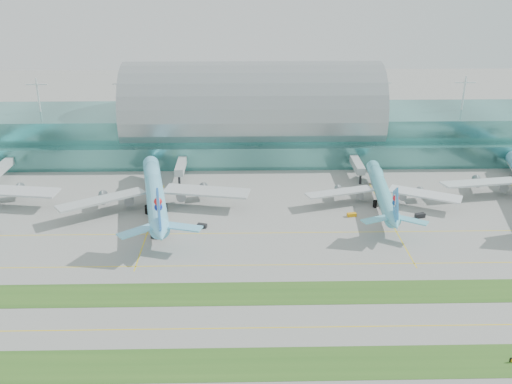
{
  "coord_description": "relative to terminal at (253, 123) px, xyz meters",
  "views": [
    {
      "loc": [
        -4.14,
        -134.66,
        86.85
      ],
      "look_at": [
        0.0,
        55.0,
        9.0
      ],
      "focal_mm": 40.0,
      "sensor_mm": 36.0,
      "label": 1
    }
  ],
  "objects": [
    {
      "name": "ground",
      "position": [
        -0.01,
        -128.79,
        -14.23
      ],
      "size": [
        700.0,
        700.0,
        0.0
      ],
      "primitive_type": "plane",
      "color": "gray",
      "rests_on": "ground"
    },
    {
      "name": "terminal",
      "position": [
        0.0,
        0.0,
        0.0
      ],
      "size": [
        340.0,
        69.1,
        36.0
      ],
      "color": "#3D7A75",
      "rests_on": "ground"
    },
    {
      "name": "grass_strip_near",
      "position": [
        -0.01,
        -156.79,
        -14.19
      ],
      "size": [
        420.0,
        12.0,
        0.08
      ],
      "primitive_type": "cube",
      "color": "#2D591E",
      "rests_on": "ground"
    },
    {
      "name": "grass_strip_far",
      "position": [
        -0.01,
        -126.79,
        -14.19
      ],
      "size": [
        420.0,
        12.0,
        0.08
      ],
      "primitive_type": "cube",
      "color": "#2D591E",
      "rests_on": "ground"
    },
    {
      "name": "taxiline_b",
      "position": [
        -0.01,
        -142.79,
        -14.22
      ],
      "size": [
        420.0,
        0.35,
        0.01
      ],
      "primitive_type": "cube",
      "color": "yellow",
      "rests_on": "ground"
    },
    {
      "name": "taxiline_c",
      "position": [
        -0.01,
        -110.79,
        -14.22
      ],
      "size": [
        420.0,
        0.35,
        0.01
      ],
      "primitive_type": "cube",
      "color": "yellow",
      "rests_on": "ground"
    },
    {
      "name": "taxiline_d",
      "position": [
        -0.01,
        -88.79,
        -14.22
      ],
      "size": [
        420.0,
        0.35,
        0.01
      ],
      "primitive_type": "cube",
      "color": "yellow",
      "rests_on": "ground"
    },
    {
      "name": "airliner_b",
      "position": [
        -37.6,
        -66.64,
        -7.4
      ],
      "size": [
        69.61,
        79.99,
        22.14
      ],
      "rotation": [
        0.0,
        0.0,
        0.19
      ],
      "color": "#6BC7EB",
      "rests_on": "ground"
    },
    {
      "name": "airliner_c",
      "position": [
        47.93,
        -64.17,
        -8.57
      ],
      "size": [
        58.5,
        66.65,
        18.34
      ],
      "rotation": [
        0.0,
        0.0,
        -0.09
      ],
      "color": "#5EBECE",
      "rests_on": "ground"
    },
    {
      "name": "gse_c",
      "position": [
        -33.58,
        -91.37,
        -13.4
      ],
      "size": [
        4.23,
        2.48,
        1.65
      ],
      "primitive_type": "cube",
      "rotation": [
        0.0,
        0.0,
        -0.1
      ],
      "color": "black",
      "rests_on": "ground"
    },
    {
      "name": "gse_d",
      "position": [
        -19.04,
        -83.99,
        -13.55
      ],
      "size": [
        3.67,
        2.62,
        1.35
      ],
      "primitive_type": "cube",
      "rotation": [
        0.0,
        0.0,
        -0.34
      ],
      "color": "black",
      "rests_on": "ground"
    },
    {
      "name": "gse_e",
      "position": [
        34.76,
        -75.92,
        -13.6
      ],
      "size": [
        3.53,
        2.15,
        1.25
      ],
      "primitive_type": "cube",
      "rotation": [
        0.0,
        0.0,
        0.19
      ],
      "color": "orange",
      "rests_on": "ground"
    },
    {
      "name": "gse_f",
      "position": [
        59.29,
        -77.5,
        -13.42
      ],
      "size": [
        3.87,
        2.6,
        1.62
      ],
      "primitive_type": "cube",
      "rotation": [
        0.0,
        0.0,
        0.26
      ],
      "color": "black",
      "rests_on": "ground"
    }
  ]
}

